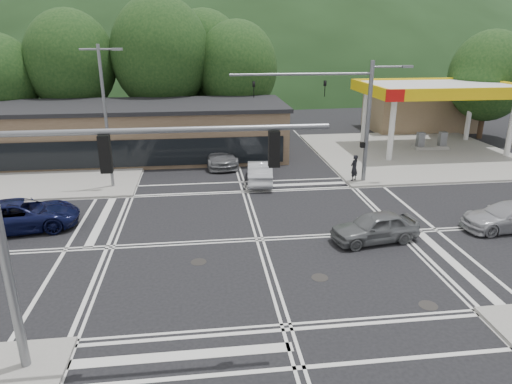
{
  "coord_description": "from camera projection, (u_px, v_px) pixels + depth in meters",
  "views": [
    {
      "loc": [
        -2.69,
        -20.25,
        9.62
      ],
      "look_at": [
        0.2,
        3.07,
        1.4
      ],
      "focal_mm": 32.0,
      "sensor_mm": 36.0,
      "label": 1
    }
  ],
  "objects": [
    {
      "name": "sidewalk_nw",
      "position": [
        39.0,
        165.0,
        34.74
      ],
      "size": [
        16.0,
        16.0,
        0.15
      ],
      "primitive_type": "cube",
      "color": "gray",
      "rests_on": "ground"
    },
    {
      "name": "sidewalk_ne",
      "position": [
        413.0,
        153.0,
        38.23
      ],
      "size": [
        16.0,
        16.0,
        0.15
      ],
      "primitive_type": "cube",
      "color": "gray",
      "rests_on": "ground"
    },
    {
      "name": "gas_station_canopy",
      "position": [
        438.0,
        91.0,
        37.75
      ],
      "size": [
        12.32,
        8.34,
        5.75
      ],
      "color": "silver",
      "rests_on": "ground"
    },
    {
      "name": "ground",
      "position": [
        260.0,
        239.0,
        22.46
      ],
      "size": [
        120.0,
        120.0,
        0.0
      ],
      "primitive_type": "plane",
      "color": "black",
      "rests_on": "ground"
    },
    {
      "name": "tree_ne",
      "position": [
        489.0,
        76.0,
        42.05
      ],
      "size": [
        7.2,
        7.2,
        9.99
      ],
      "color": "#382619",
      "rests_on": "ground"
    },
    {
      "name": "pedestrian",
      "position": [
        354.0,
        168.0,
        30.66
      ],
      "size": [
        0.77,
        0.72,
        1.77
      ],
      "primitive_type": "imported",
      "rotation": [
        0.0,
        0.0,
        3.76
      ],
      "color": "black",
      "rests_on": "sidewalk_ne"
    },
    {
      "name": "signal_mast_ne",
      "position": [
        350.0,
        108.0,
        29.27
      ],
      "size": [
        11.65,
        0.3,
        8.0
      ],
      "color": "slate",
      "rests_on": "ground"
    },
    {
      "name": "commercial_row",
      "position": [
        134.0,
        133.0,
        36.79
      ],
      "size": [
        24.0,
        8.0,
        4.0
      ],
      "primitive_type": "cube",
      "color": "brown",
      "rests_on": "ground"
    },
    {
      "name": "car_blue_west",
      "position": [
        21.0,
        215.0,
        23.34
      ],
      "size": [
        6.05,
        3.55,
        1.58
      ],
      "primitive_type": "imported",
      "rotation": [
        0.0,
        0.0,
        1.74
      ],
      "color": "#0B0F34",
      "rests_on": "ground"
    },
    {
      "name": "car_grey_center",
      "position": [
        375.0,
        227.0,
        22.06
      ],
      "size": [
        4.51,
        2.38,
        1.46
      ],
      "primitive_type": "imported",
      "rotation": [
        0.0,
        0.0,
        -1.41
      ],
      "color": "slate",
      "rests_on": "ground"
    },
    {
      "name": "tree_n_c",
      "position": [
        237.0,
        68.0,
        42.91
      ],
      "size": [
        7.6,
        7.6,
        10.87
      ],
      "color": "#382619",
      "rests_on": "ground"
    },
    {
      "name": "convenience_store",
      "position": [
        418.0,
        111.0,
        47.57
      ],
      "size": [
        10.0,
        6.0,
        3.8
      ],
      "primitive_type": "cube",
      "color": "#846B4F",
      "rests_on": "ground"
    },
    {
      "name": "signal_mast_sw",
      "position": [
        66.0,
        209.0,
        12.34
      ],
      "size": [
        9.14,
        0.28,
        8.0
      ],
      "color": "slate",
      "rests_on": "ground"
    },
    {
      "name": "car_queue_a",
      "position": [
        260.0,
        172.0,
        30.78
      ],
      "size": [
        2.1,
        4.74,
        1.51
      ],
      "primitive_type": "imported",
      "rotation": [
        0.0,
        0.0,
        3.03
      ],
      "color": "#B4B7BC",
      "rests_on": "ground"
    },
    {
      "name": "hill_north",
      "position": [
        210.0,
        76.0,
        106.76
      ],
      "size": [
        252.0,
        126.0,
        140.0
      ],
      "primitive_type": "ellipsoid",
      "color": "black",
      "rests_on": "ground"
    },
    {
      "name": "tree_n_b",
      "position": [
        161.0,
        54.0,
        41.67
      ],
      "size": [
        9.0,
        9.0,
        12.98
      ],
      "color": "#382619",
      "rests_on": "ground"
    },
    {
      "name": "streetlight_nw",
      "position": [
        106.0,
        111.0,
        28.24
      ],
      "size": [
        2.5,
        0.25,
        9.0
      ],
      "color": "slate",
      "rests_on": "ground"
    },
    {
      "name": "tree_n_e",
      "position": [
        204.0,
        59.0,
        46.1
      ],
      "size": [
        8.4,
        8.4,
        11.98
      ],
      "color": "#382619",
      "rests_on": "ground"
    },
    {
      "name": "car_northbound",
      "position": [
        219.0,
        154.0,
        35.06
      ],
      "size": [
        2.84,
        5.74,
        1.61
      ],
      "primitive_type": "imported",
      "rotation": [
        0.0,
        0.0,
        0.11
      ],
      "color": "slate",
      "rests_on": "ground"
    },
    {
      "name": "car_silver_east",
      "position": [
        508.0,
        216.0,
        23.44
      ],
      "size": [
        4.9,
        2.15,
        1.4
      ],
      "primitive_type": "imported",
      "rotation": [
        0.0,
        0.0,
        -1.53
      ],
      "color": "#A4A5AB",
      "rests_on": "ground"
    },
    {
      "name": "car_queue_b",
      "position": [
        246.0,
        146.0,
        37.76
      ],
      "size": [
        2.14,
        4.51,
        1.49
      ],
      "primitive_type": "imported",
      "rotation": [
        0.0,
        0.0,
        3.05
      ],
      "color": "white",
      "rests_on": "ground"
    },
    {
      "name": "tree_n_a",
      "position": [
        71.0,
        62.0,
        40.95
      ],
      "size": [
        8.0,
        8.0,
        11.75
      ],
      "color": "#382619",
      "rests_on": "ground"
    }
  ]
}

